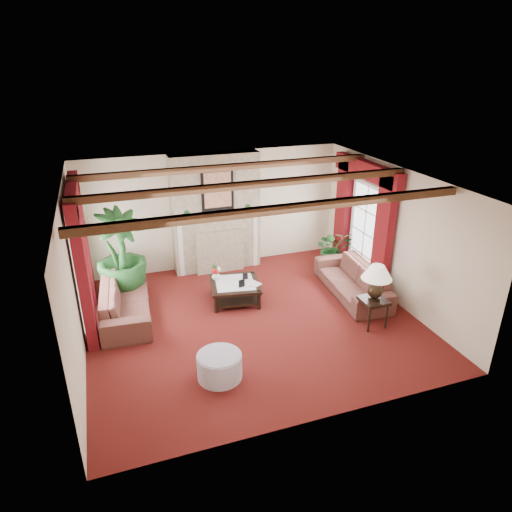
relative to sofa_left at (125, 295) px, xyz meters
name	(u,v)px	position (x,y,z in m)	size (l,w,h in m)	color
floor	(252,320)	(2.23, -0.99, -0.44)	(6.00, 6.00, 0.00)	#440F0C
ceiling	(252,181)	(2.23, -0.99, 2.26)	(6.00, 6.00, 0.00)	white
back_wall	(214,210)	(2.23, 1.76, 0.91)	(6.00, 0.02, 2.70)	beige
left_wall	(73,280)	(-0.77, -0.99, 0.91)	(0.02, 5.50, 2.70)	beige
right_wall	(395,235)	(5.23, -0.99, 0.91)	(0.02, 5.50, 2.70)	beige
ceiling_beams	(252,185)	(2.23, -0.99, 2.20)	(6.00, 3.00, 0.12)	#3A2212
fireplace	(214,153)	(2.23, 1.56, 2.26)	(2.00, 0.52, 2.70)	tan
french_door_left	(69,214)	(-0.74, 0.01, 1.69)	(0.10, 1.10, 2.16)	white
french_door_right	(370,185)	(5.20, 0.01, 1.69)	(0.10, 1.10, 2.16)	white
curtains_left	(71,190)	(-0.63, 0.01, 2.11)	(0.20, 2.40, 2.55)	#560B0B
curtains_right	(368,165)	(5.09, 0.01, 2.11)	(0.20, 2.40, 2.55)	#560B0B
sofa_left	(125,295)	(0.00, 0.00, 0.00)	(0.81, 2.28, 0.88)	#3B101C
sofa_right	(353,275)	(4.55, -0.66, -0.01)	(0.80, 2.21, 0.85)	#3B101C
potted_palm	(123,272)	(0.04, 0.86, 0.08)	(1.78, 2.12, 1.03)	black
small_plant	(333,252)	(4.82, 0.67, -0.07)	(1.03, 1.10, 0.73)	black
coffee_table	(235,292)	(2.15, -0.13, -0.24)	(0.98, 0.98, 0.40)	black
side_table	(372,312)	(4.28, -1.87, -0.17)	(0.46, 0.46, 0.54)	black
ottoman	(220,366)	(1.21, -2.41, -0.23)	(0.70, 0.70, 0.41)	#A9A8BF
table_lamp	(376,282)	(4.28, -1.87, 0.45)	(0.55, 0.55, 0.70)	black
flower_vase	(216,276)	(1.83, 0.13, 0.05)	(0.24, 0.24, 0.18)	silver
book	(250,280)	(2.41, -0.36, 0.10)	(0.19, 0.12, 0.28)	black
photo_frame_a	(242,284)	(2.22, -0.37, 0.05)	(0.13, 0.02, 0.17)	black
photo_frame_b	(245,276)	(2.40, -0.06, 0.03)	(0.11, 0.02, 0.14)	black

